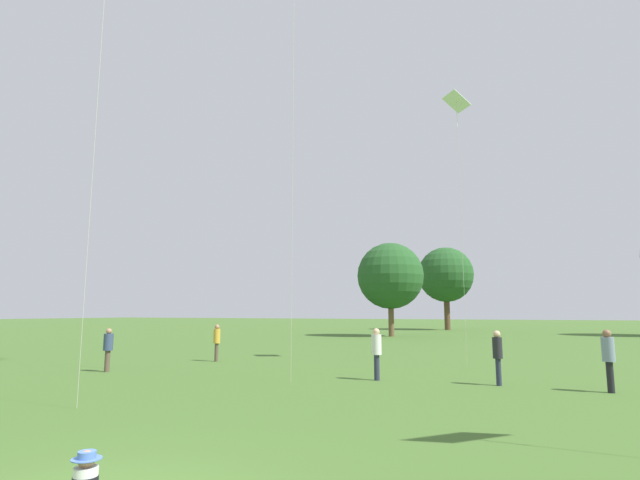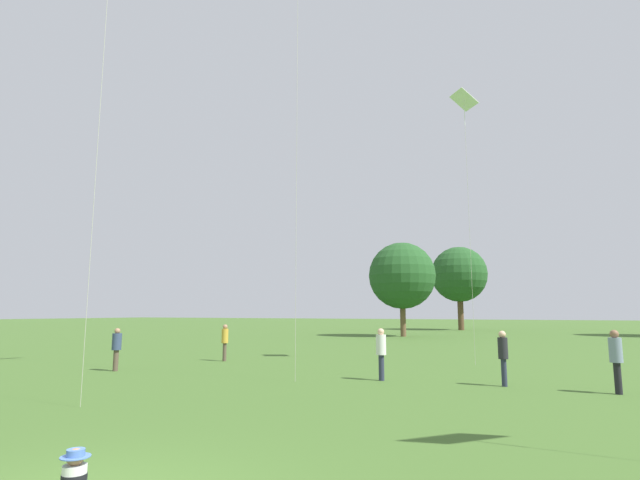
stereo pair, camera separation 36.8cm
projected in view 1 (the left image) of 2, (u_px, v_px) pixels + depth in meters
The scene contains 9 objects.
seated_toddler at pixel (87, 478), 5.90m from camera, with size 0.40×0.49×0.57m.
person_standing_0 at pixel (108, 346), 18.60m from camera, with size 0.48×0.48×1.59m.
person_standing_1 at pixel (608, 355), 13.82m from camera, with size 0.40×0.40×1.71m.
person_standing_2 at pixel (377, 349), 16.33m from camera, with size 0.37×0.37×1.67m.
person_standing_3 at pixel (217, 339), 22.51m from camera, with size 0.38×0.38×1.64m.
person_standing_4 at pixel (498, 352), 15.15m from camera, with size 0.33×0.33×1.64m.
kite_0 at pixel (457, 109), 22.50m from camera, with size 1.33×1.34×11.95m.
distant_tree_0 at pixel (390, 276), 46.03m from camera, with size 6.10×6.10×8.57m.
distant_tree_2 at pixel (446, 275), 62.51m from camera, with size 6.85×6.85×10.27m.
Camera 1 is at (4.80, -4.34, 2.20)m, focal length 28.00 mm.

